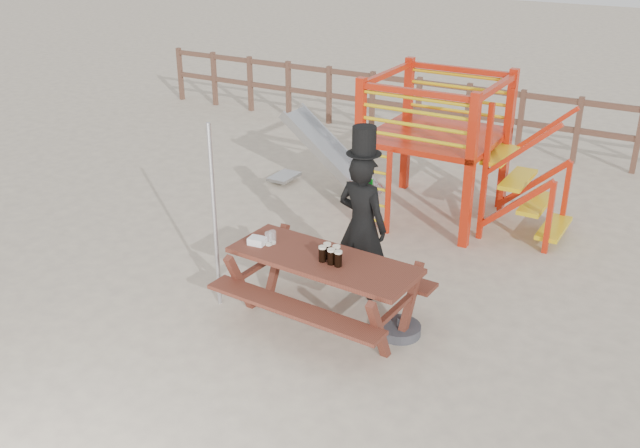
{
  "coord_description": "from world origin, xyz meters",
  "views": [
    {
      "loc": [
        3.72,
        -5.63,
        4.2
      ],
      "look_at": [
        -0.06,
        0.8,
        0.85
      ],
      "focal_mm": 40.0,
      "sensor_mm": 36.0,
      "label": 1
    }
  ],
  "objects": [
    {
      "name": "ground",
      "position": [
        0.0,
        0.0,
        0.0
      ],
      "size": [
        60.0,
        60.0,
        0.0
      ],
      "primitive_type": "plane",
      "color": "beige",
      "rests_on": "ground"
    },
    {
      "name": "back_fence",
      "position": [
        0.0,
        7.0,
        0.74
      ],
      "size": [
        15.09,
        0.09,
        1.2
      ],
      "color": "brown",
      "rests_on": "ground"
    },
    {
      "name": "playground_fort",
      "position": [
        0.12,
        3.58,
        1.07
      ],
      "size": [
        4.71,
        1.84,
        2.1
      ],
      "color": "red",
      "rests_on": "ground"
    },
    {
      "name": "picnic_table",
      "position": [
        0.35,
        0.17,
        0.5
      ],
      "size": [
        2.13,
        1.52,
        0.8
      ],
      "rotation": [
        0.0,
        0.0,
        -0.05
      ],
      "color": "brown",
      "rests_on": "ground"
    },
    {
      "name": "man_with_hat",
      "position": [
        0.39,
        0.97,
        0.91
      ],
      "size": [
        0.68,
        0.49,
        2.04
      ],
      "rotation": [
        0.0,
        0.0,
        3.01
      ],
      "color": "black",
      "rests_on": "ground"
    },
    {
      "name": "metal_pole",
      "position": [
        -0.89,
        -0.07,
        1.07
      ],
      "size": [
        0.05,
        0.05,
        2.15
      ],
      "primitive_type": "cylinder",
      "color": "#B2B2B7",
      "rests_on": "ground"
    },
    {
      "name": "parasol_base",
      "position": [
        1.16,
        0.39,
        0.05
      ],
      "size": [
        0.47,
        0.47,
        0.2
      ],
      "color": "#39393E",
      "rests_on": "ground"
    },
    {
      "name": "paper_bag",
      "position": [
        -0.45,
        0.09,
        0.84
      ],
      "size": [
        0.2,
        0.16,
        0.08
      ],
      "primitive_type": "cube",
      "rotation": [
        0.0,
        0.0,
        0.13
      ],
      "color": "white",
      "rests_on": "picnic_table"
    },
    {
      "name": "stout_pints",
      "position": [
        0.46,
        0.13,
        0.88
      ],
      "size": [
        0.28,
        0.19,
        0.17
      ],
      "color": "black",
      "rests_on": "picnic_table"
    },
    {
      "name": "empty_glasses",
      "position": [
        -0.32,
        0.17,
        0.86
      ],
      "size": [
        0.1,
        0.13,
        0.15
      ],
      "color": "silver",
      "rests_on": "picnic_table"
    }
  ]
}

